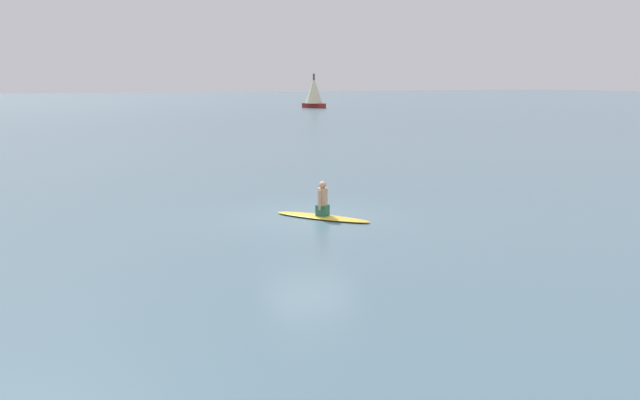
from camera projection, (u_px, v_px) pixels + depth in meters
name	position (u px, v px, depth m)	size (l,w,h in m)	color
ground_plane	(309.00, 218.00, 18.01)	(400.00, 400.00, 0.00)	slate
surfboard	(323.00, 217.00, 17.99)	(2.97, 0.61, 0.08)	gold
person_paddler	(323.00, 200.00, 17.90)	(0.42, 0.41, 1.00)	#26664C
sailboat_distant	(314.00, 92.00, 90.95)	(3.69, 3.43, 4.88)	maroon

